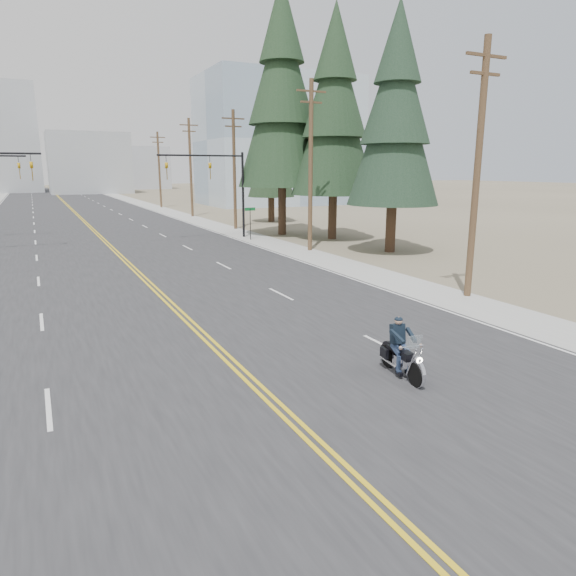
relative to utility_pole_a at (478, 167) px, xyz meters
The scene contains 19 objects.
ground_plane 15.91m from the utility_pole_a, 147.38° to the right, with size 400.00×400.00×0.00m, color #776D56.
road 63.51m from the utility_pole_a, 101.40° to the left, with size 20.00×200.00×0.01m, color #303033.
sidewalk_right 62.27m from the utility_pole_a, 90.92° to the left, with size 3.00×200.00×0.01m, color #A5A5A0.
traffic_mast_right 24.27m from the utility_pole_a, 98.35° to the left, with size 7.10×0.26×7.00m.
street_sign 22.41m from the utility_pole_a, 94.42° to the left, with size 0.90×0.06×2.62m.
utility_pole_a is the anchor object (origin of this frame).
utility_pole_b 15.00m from the utility_pole_a, 90.00° to the left, with size 2.20×0.30×11.50m.
utility_pole_c 30.00m from the utility_pole_a, 90.00° to the left, with size 2.20×0.30×11.00m.
utility_pole_d 45.00m from the utility_pole_a, 90.00° to the left, with size 2.20×0.30×11.50m.
utility_pole_e 62.00m from the utility_pole_a, 90.00° to the left, with size 2.20×0.30×11.00m.
glass_building 65.13m from the utility_pole_a, 72.54° to the left, with size 24.00×16.00×20.00m, color #9EB5CC.
haze_bldg_b 117.09m from the utility_pole_a, 92.20° to the left, with size 18.00×14.00×14.00m, color #ADB2B7.
haze_bldg_c 105.69m from the utility_pole_a, 74.91° to the left, with size 16.00×12.00×18.00m, color #B7BCC6.
haze_bldg_e 142.55m from the utility_pole_a, 84.97° to the left, with size 14.00×14.00×12.00m, color #B7BCC6.
motorcyclist 11.63m from the utility_pole_a, 144.53° to the right, with size 0.90×2.11×1.65m, color black, non-canonical shape.
conifer_near 13.42m from the utility_pole_a, 68.46° to the left, with size 6.17×6.17×16.33m.
conifer_mid 20.80m from the utility_pole_a, 76.69° to the left, with size 6.81×6.81×18.16m.
conifer_tall 25.01m from the utility_pole_a, 84.84° to the left, with size 7.51×7.51×20.87m.
conifer_far 35.55m from the utility_pole_a, 80.19° to the left, with size 5.07×5.07×13.57m.
Camera 1 is at (-4.83, -8.75, 5.64)m, focal length 32.00 mm.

